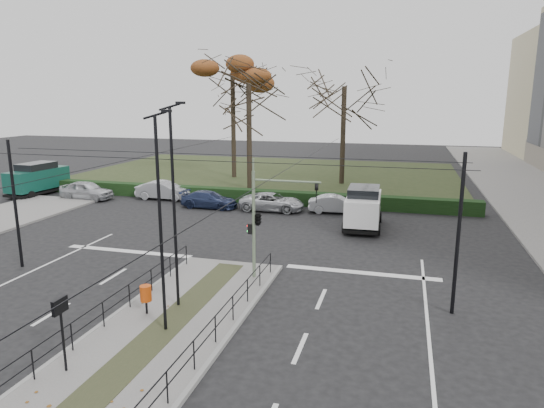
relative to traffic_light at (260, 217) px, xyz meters
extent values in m
plane|color=black|center=(-1.77, -3.31, -2.86)|extent=(140.00, 140.00, 0.00)
cube|color=#62605D|center=(-1.77, -5.81, -2.79)|extent=(4.40, 15.00, 0.14)
cube|color=#253018|center=(-7.77, 28.69, -2.81)|extent=(38.00, 26.00, 0.10)
cube|color=black|center=(-7.77, 15.29, -2.36)|extent=(38.00, 1.00, 1.00)
cylinder|color=black|center=(-3.82, 0.69, -2.27)|extent=(0.04, 0.04, 0.90)
cylinder|color=black|center=(0.28, 0.69, -2.27)|extent=(0.04, 0.04, 0.90)
cylinder|color=black|center=(-3.82, -5.91, -1.82)|extent=(0.04, 13.20, 0.04)
cylinder|color=black|center=(0.28, -5.91, -1.82)|extent=(0.04, 13.20, 0.04)
cylinder|color=black|center=(-11.37, -1.31, 0.14)|extent=(0.14, 0.14, 6.00)
cylinder|color=black|center=(7.83, -1.31, 0.14)|extent=(0.14, 0.14, 6.00)
cylinder|color=black|center=(-1.77, -2.31, 2.64)|extent=(20.00, 0.02, 0.02)
cylinder|color=black|center=(-1.77, -0.31, 2.64)|extent=(20.00, 0.02, 0.02)
cylinder|color=black|center=(-5.27, -5.31, 2.44)|extent=(0.02, 34.00, 0.02)
cylinder|color=black|center=(1.73, -5.31, 2.44)|extent=(0.02, 34.00, 0.02)
cylinder|color=slate|center=(-0.27, 0.00, -0.38)|extent=(0.14, 0.14, 4.68)
cylinder|color=slate|center=(1.17, 0.00, 1.59)|extent=(2.88, 0.09, 0.09)
imported|color=black|center=(2.43, 0.00, 1.15)|extent=(0.15, 0.17, 0.81)
imported|color=black|center=(-0.07, 0.00, -0.02)|extent=(0.56, 1.82, 0.72)
cube|color=black|center=(-0.43, 0.00, -0.56)|extent=(0.20, 0.14, 0.45)
sphere|color=#FF0C0C|center=(-0.52, 0.00, -0.43)|extent=(0.10, 0.10, 0.10)
sphere|color=#0CE533|center=(-0.52, 0.00, -0.67)|extent=(0.10, 0.10, 0.10)
cylinder|color=black|center=(-2.94, -4.58, -2.46)|extent=(0.08, 0.08, 0.52)
cylinder|color=#C0400B|center=(-2.94, -4.58, -1.94)|extent=(0.42, 0.42, 0.57)
cylinder|color=black|center=(-3.27, -8.58, -1.67)|extent=(0.07, 0.07, 2.11)
cube|color=black|center=(-3.27, -8.58, -0.72)|extent=(0.11, 0.58, 0.44)
cube|color=beige|center=(-3.34, -8.58, -0.72)|extent=(0.02, 0.51, 0.37)
cylinder|color=black|center=(-1.69, -5.54, 0.86)|extent=(0.11, 0.11, 7.16)
cube|color=black|center=(-1.28, -5.54, 4.57)|extent=(0.31, 0.13, 0.09)
cylinder|color=black|center=(-2.15, -3.62, 0.97)|extent=(0.11, 0.11, 7.38)
cube|color=black|center=(-1.74, -3.62, 4.79)|extent=(0.32, 0.13, 0.09)
imported|color=#ADB0B5|center=(-18.07, 12.93, -2.13)|extent=(4.36, 1.93, 1.46)
imported|color=#ADB0B5|center=(-12.22, 14.55, -2.14)|extent=(4.39, 1.59, 1.44)
imported|color=#212C4F|center=(-7.66, 12.72, -2.26)|extent=(4.20, 1.79, 1.21)
imported|color=#ADB0B5|center=(-3.02, 13.02, -2.23)|extent=(4.56, 2.17, 1.26)
cube|color=white|center=(3.57, 10.12, -1.60)|extent=(2.10, 4.75, 1.52)
cube|color=black|center=(3.57, 10.12, -0.69)|extent=(1.88, 2.63, 0.71)
cube|color=black|center=(3.57, 10.12, -2.56)|extent=(2.14, 4.84, 0.18)
cylinder|color=black|center=(4.59, 8.60, -2.53)|extent=(0.24, 0.67, 0.66)
cylinder|color=black|center=(2.62, 8.55, -2.53)|extent=(0.24, 0.67, 0.66)
cylinder|color=black|center=(4.51, 11.70, -2.53)|extent=(0.24, 0.67, 0.66)
cylinder|color=black|center=(2.54, 11.65, -2.53)|extent=(0.24, 0.67, 0.66)
cube|color=#0E3E32|center=(-23.12, 13.58, -1.56)|extent=(2.34, 5.34, 1.60)
cube|color=black|center=(-23.12, 13.58, -0.60)|extent=(2.00, 3.00, 0.75)
cube|color=black|center=(-23.12, 13.58, -2.56)|extent=(2.38, 5.45, 0.18)
cylinder|color=black|center=(-22.29, 11.79, -2.53)|extent=(0.27, 0.68, 0.66)
cylinder|color=black|center=(-24.21, 11.95, -2.53)|extent=(0.27, 0.68, 0.66)
cylinder|color=black|center=(-22.02, 15.22, -2.53)|extent=(0.27, 0.68, 0.66)
cylinder|color=black|center=(-23.94, 15.37, -2.53)|extent=(0.27, 0.68, 0.66)
cylinder|color=black|center=(-10.43, 25.84, 2.24)|extent=(0.44, 0.44, 9.99)
ellipsoid|color=#5F3015|center=(-10.43, 25.84, 7.23)|extent=(8.75, 8.75, 6.28)
cylinder|color=black|center=(0.37, 24.99, 1.59)|extent=(0.44, 0.44, 8.70)
cylinder|color=black|center=(-6.94, 20.06, 1.69)|extent=(0.44, 0.44, 8.89)
imported|color=#ADB0B5|center=(1.41, 13.54, -2.25)|extent=(3.86, 1.70, 1.23)
camera|label=1|loc=(5.78, -19.18, 4.97)|focal=32.00mm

